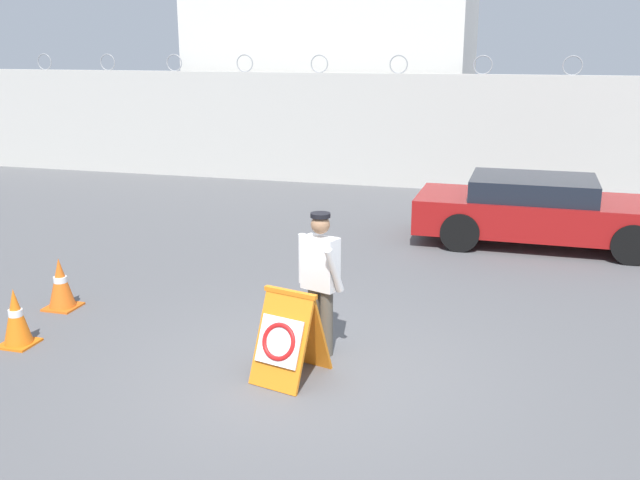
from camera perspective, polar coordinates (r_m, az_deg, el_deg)
name	(u,v)px	position (r m, az deg, el deg)	size (l,w,h in m)	color
ground_plane	(313,371)	(8.21, -0.55, -10.48)	(90.00, 90.00, 0.00)	#5B5B5E
perimeter_wall	(437,132)	(18.48, 9.36, 8.52)	(36.00, 0.30, 3.34)	beige
building_block	(337,53)	(22.45, 1.34, 14.71)	(8.04, 5.00, 6.67)	silver
barricade_sign	(288,336)	(7.87, -2.56, -7.66)	(0.79, 0.93, 1.02)	orange
security_guard	(320,277)	(8.32, 0.02, -2.98)	(0.60, 0.53, 1.73)	#514C42
traffic_cone_near	(16,317)	(9.51, -23.15, -5.71)	(0.40, 0.40, 0.73)	orange
traffic_cone_mid	(61,284)	(10.59, -20.04, -3.29)	(0.43, 0.43, 0.73)	orange
parked_car_rear_sedan	(542,210)	(13.69, 17.32, 2.27)	(4.61, 1.96, 1.26)	black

